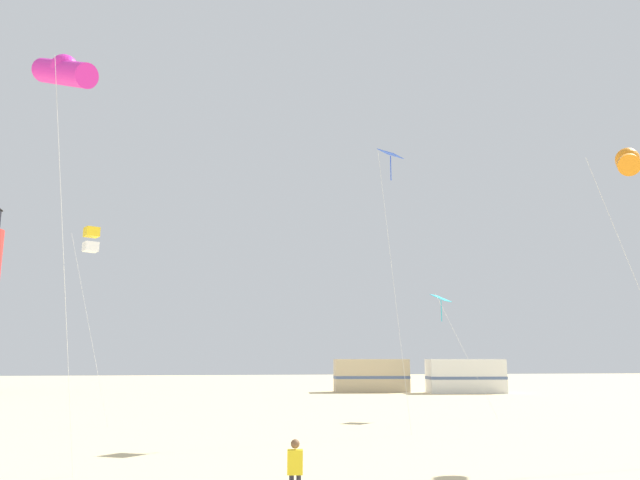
# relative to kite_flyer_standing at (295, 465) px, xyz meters

# --- Properties ---
(kite_flyer_standing) EXTENTS (0.37, 0.53, 1.16)m
(kite_flyer_standing) POSITION_rel_kite_flyer_standing_xyz_m (0.00, 0.00, 0.00)
(kite_flyer_standing) COLOR yellow
(kite_flyer_standing) RESTS_ON ground
(kite_box_gold) EXTENTS (1.92, 1.80, 8.87)m
(kite_box_gold) POSITION_rel_kite_flyer_standing_xyz_m (-8.03, 14.69, 7.67)
(kite_box_gold) COLOR silver
(kite_box_gold) RESTS_ON ground
(kite_diamond_cyan) EXTENTS (3.36, 2.89, 6.16)m
(kite_diamond_cyan) POSITION_rel_kite_flyer_standing_xyz_m (9.26, 16.00, 5.13)
(kite_diamond_cyan) COLOR silver
(kite_diamond_cyan) RESTS_ON ground
(kite_diamond_blue) EXTENTS (1.27, 1.27, 11.81)m
(kite_diamond_blue) POSITION_rel_kite_flyer_standing_xyz_m (5.13, 10.27, 10.45)
(kite_diamond_blue) COLOR silver
(kite_diamond_blue) RESTS_ON ground
(kite_tube_orange) EXTENTS (2.74, 2.98, 10.14)m
(kite_tube_orange) POSITION_rel_kite_flyer_standing_xyz_m (11.67, 3.91, 8.82)
(kite_tube_orange) COLOR silver
(kite_tube_orange) RESTS_ON ground
(kite_tube_magenta) EXTENTS (2.29, 2.22, 11.57)m
(kite_tube_magenta) POSITION_rel_kite_flyer_standing_xyz_m (-6.35, 2.74, 10.25)
(kite_tube_magenta) COLOR silver
(kite_tube_magenta) RESTS_ON ground
(rv_van_tan) EXTENTS (6.61, 2.86, 2.80)m
(rv_van_tan) POSITION_rel_kite_flyer_standing_xyz_m (10.66, 38.63, 0.78)
(rv_van_tan) COLOR #C6B28C
(rv_van_tan) RESTS_ON ground
(rv_van_white) EXTENTS (6.61, 2.84, 2.80)m
(rv_van_white) POSITION_rel_kite_flyer_standing_xyz_m (18.22, 36.00, 0.78)
(rv_van_white) COLOR white
(rv_van_white) RESTS_ON ground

